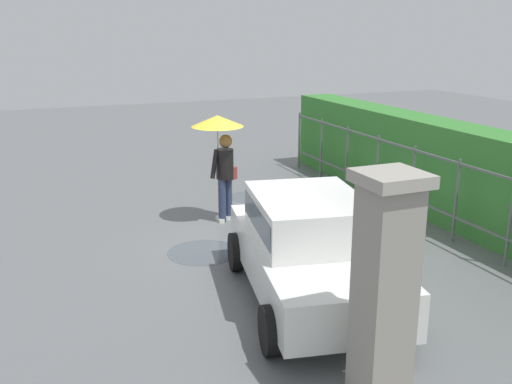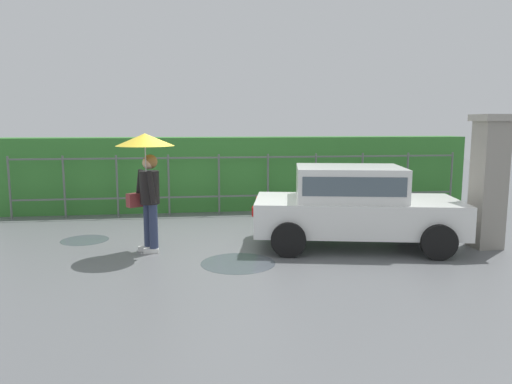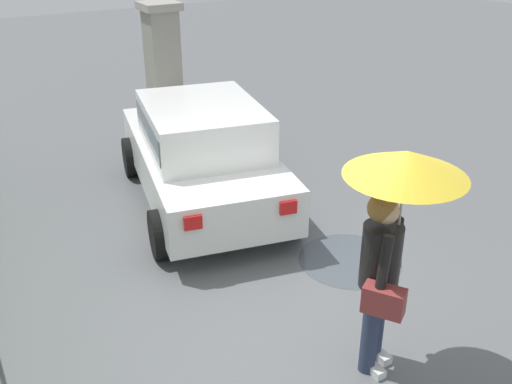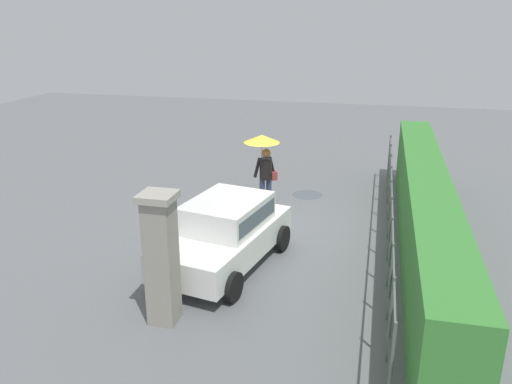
{
  "view_description": "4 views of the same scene",
  "coord_description": "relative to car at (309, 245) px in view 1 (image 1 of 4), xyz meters",
  "views": [
    {
      "loc": [
        9.13,
        -3.89,
        3.69
      ],
      "look_at": [
        0.35,
        -0.27,
        0.99
      ],
      "focal_mm": 40.74,
      "sensor_mm": 36.0,
      "label": 1
    },
    {
      "loc": [
        -0.43,
        -8.71,
        2.26
      ],
      "look_at": [
        0.67,
        -0.38,
        1.05
      ],
      "focal_mm": 33.45,
      "sensor_mm": 36.0,
      "label": 2
    },
    {
      "loc": [
        -4.27,
        2.69,
        3.79
      ],
      "look_at": [
        0.61,
        -0.12,
        1.02
      ],
      "focal_mm": 40.96,
      "sensor_mm": 36.0,
      "label": 3
    },
    {
      "loc": [
        12.35,
        2.69,
        5.22
      ],
      "look_at": [
        0.69,
        -0.11,
        1.11
      ],
      "focal_mm": 36.47,
      "sensor_mm": 36.0,
      "label": 4
    }
  ],
  "objects": [
    {
      "name": "fence_section",
      "position": [
        -1.67,
        3.45,
        0.02
      ],
      "size": [
        11.16,
        0.05,
        1.5
      ],
      "color": "#59605B",
      "rests_on": "ground"
    },
    {
      "name": "ground_plane",
      "position": [
        -2.48,
        0.36,
        -0.8
      ],
      "size": [
        40.0,
        40.0,
        0.0
      ],
      "primitive_type": "plane",
      "color": "slate"
    },
    {
      "name": "car",
      "position": [
        0.0,
        0.0,
        0.0
      ],
      "size": [
        3.96,
        2.43,
        1.48
      ],
      "rotation": [
        0.0,
        0.0,
        -0.2
      ],
      "color": "white",
      "rests_on": "ground"
    },
    {
      "name": "puddle_far",
      "position": [
        -5.04,
        1.08,
        -0.8
      ],
      "size": [
        0.91,
        0.91,
        0.0
      ],
      "primitive_type": "cylinder",
      "color": "#4C545B",
      "rests_on": "ground"
    },
    {
      "name": "puddle_near",
      "position": [
        -2.22,
        -0.86,
        -0.8
      ],
      "size": [
        1.22,
        1.22,
        0.0
      ],
      "primitive_type": "cylinder",
      "color": "#4C545B",
      "rests_on": "ground"
    },
    {
      "name": "pedestrian",
      "position": [
        -3.71,
        0.0,
        0.76
      ],
      "size": [
        0.99,
        0.99,
        2.09
      ],
      "rotation": [
        0.0,
        0.0,
        -2.56
      ],
      "color": "#2D3856",
      "rests_on": "ground"
    },
    {
      "name": "hedge_row",
      "position": [
        -1.67,
        4.19,
        0.15
      ],
      "size": [
        12.11,
        0.9,
        1.9
      ],
      "primitive_type": "cube",
      "color": "#387F33",
      "rests_on": "ground"
    },
    {
      "name": "gate_pillar",
      "position": [
        2.37,
        -0.43,
        0.44
      ],
      "size": [
        0.6,
        0.6,
        2.42
      ],
      "color": "gray",
      "rests_on": "ground"
    }
  ]
}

